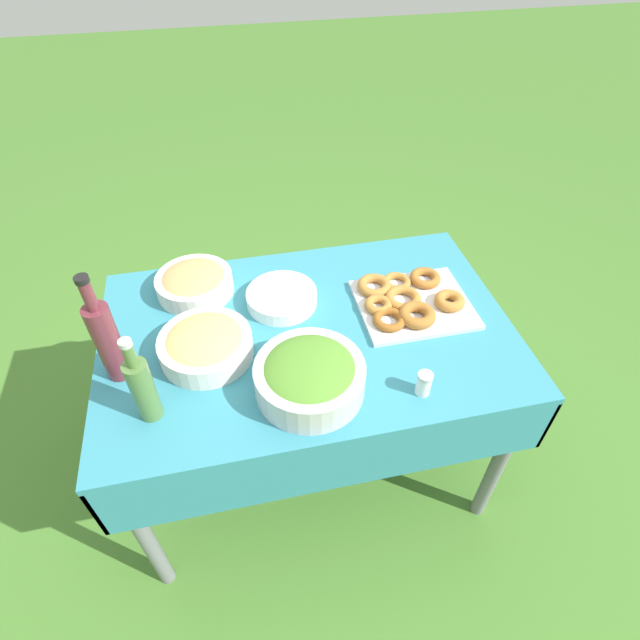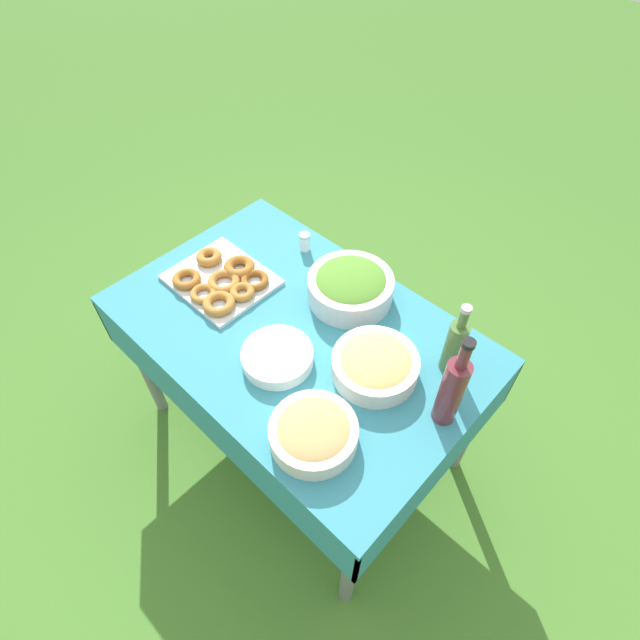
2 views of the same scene
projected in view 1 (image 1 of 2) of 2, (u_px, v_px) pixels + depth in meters
The scene contains 10 objects.
ground_plane at pixel (311, 457), 2.10m from camera, with size 14.00×14.00×0.00m, color #477A2D.
picnic_table at pixel (308, 352), 1.65m from camera, with size 1.29×0.84×0.76m.
salad_bowl at pixel (310, 376), 1.36m from camera, with size 0.31×0.31×0.12m.
pasta_bowl at pixel (206, 344), 1.47m from camera, with size 0.28×0.28×0.09m.
donut_platter at pixel (409, 301), 1.64m from camera, with size 0.37×0.31×0.05m.
plate_stack at pixel (282, 298), 1.65m from camera, with size 0.23×0.23×0.05m.
olive_oil_bottle at pixel (142, 387), 1.27m from camera, with size 0.06×0.06×0.28m.
wine_bottle at pixel (107, 339), 1.35m from camera, with size 0.07×0.07×0.36m.
bread_bowl at pixel (194, 282), 1.68m from camera, with size 0.26×0.26×0.08m.
salt_shaker at pixel (424, 383), 1.37m from camera, with size 0.04×0.04×0.08m.
Camera 1 is at (0.20, 1.10, 1.87)m, focal length 28.00 mm.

